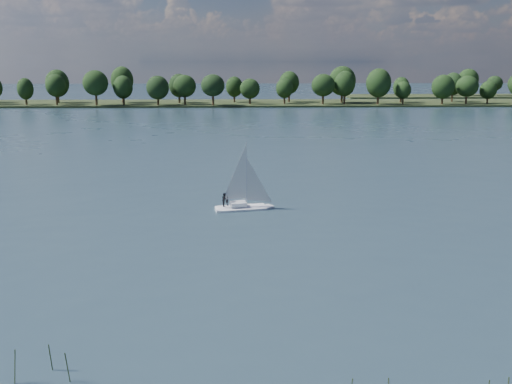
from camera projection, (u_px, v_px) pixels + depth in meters
ground at (259, 138)px, 135.86m from camera, size 700.00×700.00×0.00m
far_shore at (250, 104)px, 244.98m from camera, size 660.00×40.00×1.50m
sailboat at (241, 190)px, 69.33m from camera, size 6.85×3.14×8.70m
treeline at (247, 85)px, 239.25m from camera, size 562.52×73.58×17.65m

